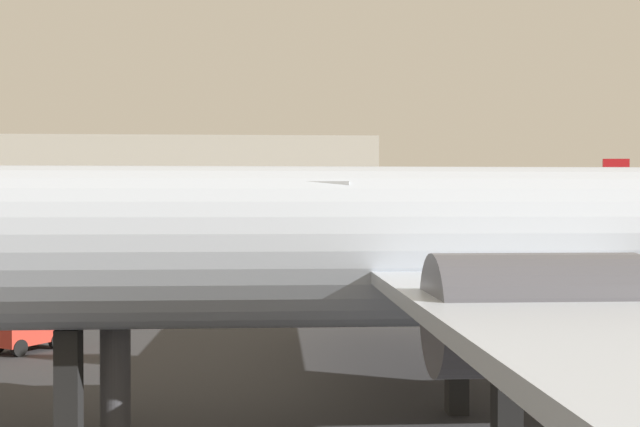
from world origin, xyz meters
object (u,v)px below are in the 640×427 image
(airplane_distant, at_px, (42,233))
(airplane_far_left, at_px, (512,227))
(airplane_at_gate, at_px, (441,247))
(baggage_cart, at_px, (27,330))

(airplane_distant, xyz_separation_m, airplane_far_left, (40.99, 16.33, -0.10))
(airplane_distant, relative_size, airplane_far_left, 1.05)
(airplane_at_gate, xyz_separation_m, airplane_far_left, (19.43, 57.27, -1.34))
(airplane_far_left, bearing_deg, baggage_cart, 61.34)
(airplane_far_left, bearing_deg, airplane_at_gate, 77.65)
(airplane_far_left, relative_size, baggage_cart, 10.44)
(airplane_at_gate, distance_m, airplane_distant, 46.29)
(airplane_far_left, height_order, baggage_cart, airplane_far_left)
(baggage_cart, bearing_deg, airplane_far_left, 176.38)
(airplane_at_gate, relative_size, airplane_distant, 1.10)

